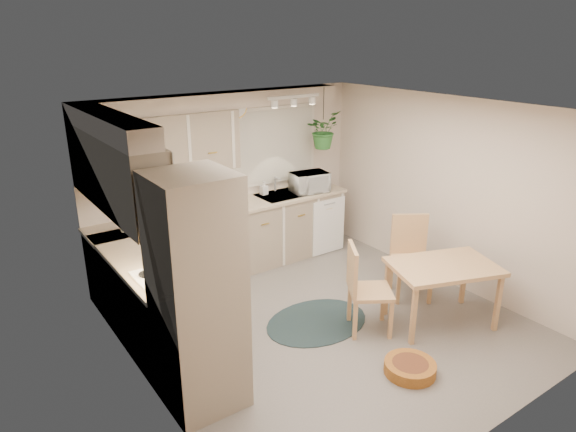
# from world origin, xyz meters

# --- Properties ---
(floor) EXTENTS (4.20, 4.20, 0.00)m
(floor) POSITION_xyz_m (0.00, 0.00, 0.00)
(floor) COLOR slate
(floor) RESTS_ON ground
(ceiling) EXTENTS (4.20, 4.20, 0.00)m
(ceiling) POSITION_xyz_m (0.00, 0.00, 2.40)
(ceiling) COLOR white
(ceiling) RESTS_ON wall_back
(wall_back) EXTENTS (4.00, 0.04, 2.40)m
(wall_back) POSITION_xyz_m (0.00, 2.10, 1.20)
(wall_back) COLOR beige
(wall_back) RESTS_ON floor
(wall_front) EXTENTS (4.00, 0.04, 2.40)m
(wall_front) POSITION_xyz_m (0.00, -2.10, 1.20)
(wall_front) COLOR beige
(wall_front) RESTS_ON floor
(wall_left) EXTENTS (0.04, 4.20, 2.40)m
(wall_left) POSITION_xyz_m (-2.00, 0.00, 1.20)
(wall_left) COLOR beige
(wall_left) RESTS_ON floor
(wall_right) EXTENTS (0.04, 4.20, 2.40)m
(wall_right) POSITION_xyz_m (2.00, 0.00, 1.20)
(wall_right) COLOR beige
(wall_right) RESTS_ON floor
(base_cab_left) EXTENTS (0.60, 1.85, 0.90)m
(base_cab_left) POSITION_xyz_m (-1.70, 0.88, 0.45)
(base_cab_left) COLOR gray
(base_cab_left) RESTS_ON floor
(base_cab_back) EXTENTS (3.60, 0.60, 0.90)m
(base_cab_back) POSITION_xyz_m (-0.20, 1.80, 0.45)
(base_cab_back) COLOR gray
(base_cab_back) RESTS_ON floor
(counter_left) EXTENTS (0.64, 1.89, 0.04)m
(counter_left) POSITION_xyz_m (-1.69, 0.88, 0.92)
(counter_left) COLOR tan
(counter_left) RESTS_ON base_cab_left
(counter_back) EXTENTS (3.64, 0.64, 0.04)m
(counter_back) POSITION_xyz_m (-0.20, 1.79, 0.92)
(counter_back) COLOR tan
(counter_back) RESTS_ON base_cab_back
(oven_stack) EXTENTS (0.65, 0.65, 2.10)m
(oven_stack) POSITION_xyz_m (-1.68, -0.38, 1.05)
(oven_stack) COLOR gray
(oven_stack) RESTS_ON floor
(wall_oven_face) EXTENTS (0.02, 0.56, 0.58)m
(wall_oven_face) POSITION_xyz_m (-1.35, -0.38, 1.05)
(wall_oven_face) COLOR silver
(wall_oven_face) RESTS_ON oven_stack
(upper_cab_left) EXTENTS (0.35, 2.00, 0.75)m
(upper_cab_left) POSITION_xyz_m (-1.82, 1.00, 1.83)
(upper_cab_left) COLOR gray
(upper_cab_left) RESTS_ON wall_left
(upper_cab_back) EXTENTS (2.00, 0.35, 0.75)m
(upper_cab_back) POSITION_xyz_m (-1.00, 1.93, 1.83)
(upper_cab_back) COLOR gray
(upper_cab_back) RESTS_ON wall_back
(soffit_left) EXTENTS (0.30, 2.00, 0.20)m
(soffit_left) POSITION_xyz_m (-1.85, 1.00, 2.30)
(soffit_left) COLOR beige
(soffit_left) RESTS_ON wall_left
(soffit_back) EXTENTS (3.60, 0.30, 0.20)m
(soffit_back) POSITION_xyz_m (-0.20, 1.95, 2.30)
(soffit_back) COLOR beige
(soffit_back) RESTS_ON wall_back
(cooktop) EXTENTS (0.52, 0.58, 0.02)m
(cooktop) POSITION_xyz_m (-1.68, 0.30, 0.94)
(cooktop) COLOR silver
(cooktop) RESTS_ON counter_left
(range_hood) EXTENTS (0.40, 0.60, 0.14)m
(range_hood) POSITION_xyz_m (-1.70, 0.30, 1.40)
(range_hood) COLOR silver
(range_hood) RESTS_ON upper_cab_left
(window_blinds) EXTENTS (1.40, 0.02, 1.00)m
(window_blinds) POSITION_xyz_m (0.70, 2.07, 1.60)
(window_blinds) COLOR beige
(window_blinds) RESTS_ON wall_back
(window_frame) EXTENTS (1.50, 0.02, 1.10)m
(window_frame) POSITION_xyz_m (0.70, 2.08, 1.60)
(window_frame) COLOR beige
(window_frame) RESTS_ON wall_back
(sink) EXTENTS (0.70, 0.48, 0.10)m
(sink) POSITION_xyz_m (0.70, 1.80, 0.90)
(sink) COLOR #A9ACB1
(sink) RESTS_ON counter_back
(dishwasher_front) EXTENTS (0.58, 0.02, 0.83)m
(dishwasher_front) POSITION_xyz_m (1.30, 1.49, 0.42)
(dishwasher_front) COLOR silver
(dishwasher_front) RESTS_ON base_cab_back
(track_light_bar) EXTENTS (0.80, 0.04, 0.04)m
(track_light_bar) POSITION_xyz_m (0.70, 1.55, 2.33)
(track_light_bar) COLOR silver
(track_light_bar) RESTS_ON ceiling
(wall_clock) EXTENTS (0.30, 0.03, 0.30)m
(wall_clock) POSITION_xyz_m (0.15, 2.07, 2.18)
(wall_clock) COLOR gold
(wall_clock) RESTS_ON wall_back
(dining_table) EXTENTS (1.33, 1.10, 0.71)m
(dining_table) POSITION_xyz_m (1.09, -0.73, 0.36)
(dining_table) COLOR tan
(dining_table) RESTS_ON floor
(chair_left) EXTENTS (0.64, 0.64, 1.00)m
(chair_left) POSITION_xyz_m (0.34, -0.39, 0.50)
(chair_left) COLOR tan
(chair_left) RESTS_ON floor
(chair_back) EXTENTS (0.66, 0.66, 1.01)m
(chair_back) POSITION_xyz_m (1.28, -0.12, 0.51)
(chair_back) COLOR tan
(chair_back) RESTS_ON floor
(braided_rug) EXTENTS (1.24, 0.94, 0.01)m
(braided_rug) POSITION_xyz_m (-0.04, 0.06, 0.01)
(braided_rug) COLOR black
(braided_rug) RESTS_ON floor
(pet_bed) EXTENTS (0.54, 0.54, 0.12)m
(pet_bed) POSITION_xyz_m (0.12, -1.19, 0.06)
(pet_bed) COLOR #9F5B1F
(pet_bed) RESTS_ON floor
(microwave) EXTENTS (0.55, 0.36, 0.35)m
(microwave) POSITION_xyz_m (1.09, 1.70, 1.11)
(microwave) COLOR silver
(microwave) RESTS_ON counter_back
(soap_bottle) EXTENTS (0.11, 0.21, 0.09)m
(soap_bottle) POSITION_xyz_m (0.47, 1.95, 0.99)
(soap_bottle) COLOR silver
(soap_bottle) RESTS_ON counter_back
(hanging_plant) EXTENTS (0.64, 0.67, 0.41)m
(hanging_plant) POSITION_xyz_m (1.32, 1.70, 1.75)
(hanging_plant) COLOR #286227
(hanging_plant) RESTS_ON ceiling
(coffee_maker) EXTENTS (0.21, 0.25, 0.35)m
(coffee_maker) POSITION_xyz_m (-0.87, 1.80, 1.11)
(coffee_maker) COLOR black
(coffee_maker) RESTS_ON counter_back
(toaster) EXTENTS (0.27, 0.17, 0.16)m
(toaster) POSITION_xyz_m (-0.63, 1.82, 1.02)
(toaster) COLOR #A9ACB1
(toaster) RESTS_ON counter_back
(knife_block) EXTENTS (0.11, 0.11, 0.22)m
(knife_block) POSITION_xyz_m (-0.43, 1.85, 1.05)
(knife_block) COLOR tan
(knife_block) RESTS_ON counter_back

